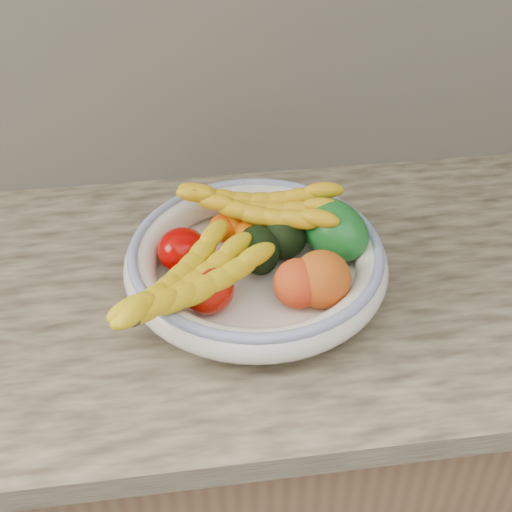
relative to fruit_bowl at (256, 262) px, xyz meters
The scene contains 15 objects.
kitchen_counter 0.49m from the fruit_bowl, 90.00° to the left, with size 2.44×0.66×1.40m.
fruit_bowl is the anchor object (origin of this frame).
clementine_back_left 0.09m from the fruit_bowl, 105.23° to the left, with size 0.05×0.05×0.05m, color orange.
clementine_back_right 0.11m from the fruit_bowl, 80.43° to the left, with size 0.06×0.06×0.05m, color #FF6D05.
clementine_back_mid 0.06m from the fruit_bowl, 91.10° to the left, with size 0.05×0.05×0.04m, color orange.
clementine_extra 0.09m from the fruit_bowl, 114.69° to the left, with size 0.05×0.05×0.04m, color #F26005.
tomato_left 0.11m from the fruit_bowl, 166.42° to the left, with size 0.07×0.07×0.07m, color #A10100.
tomato_near_left 0.10m from the fruit_bowl, 139.08° to the right, with size 0.07×0.07×0.07m, color #AE1005.
avocado_center 0.02m from the fruit_bowl, 61.71° to the left, with size 0.06×0.09×0.06m, color black.
avocado_right 0.07m from the fruit_bowl, 41.74° to the left, with size 0.07×0.10×0.07m, color black.
green_mango 0.13m from the fruit_bowl, 12.62° to the left, with size 0.08×0.12×0.09m, color #10571A.
peach_front 0.09m from the fruit_bowl, 56.65° to the right, with size 0.07×0.07×0.07m, color orange.
peach_right 0.11m from the fruit_bowl, 41.58° to the right, with size 0.08×0.08×0.08m, color orange.
banana_bunch_back 0.09m from the fruit_bowl, 79.42° to the left, with size 0.27×0.10×0.08m, color gold, non-canonical shape.
banana_bunch_front 0.14m from the fruit_bowl, 142.29° to the right, with size 0.28×0.11×0.08m, color yellow, non-canonical shape.
Camera 1 is at (-0.11, 0.86, 1.62)m, focal length 50.00 mm.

